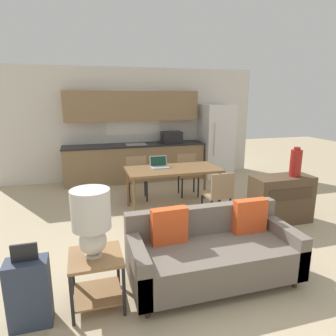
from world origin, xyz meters
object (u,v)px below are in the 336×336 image
side_table (97,272)px  vase (296,163)px  couch (211,252)px  dining_table (173,172)px  refrigerator (216,141)px  dining_chair_near_right (218,193)px  dining_chair_far_left (137,175)px  suitcase (29,293)px  dining_chair_far_right (188,172)px  laptop (159,164)px  credenza (281,199)px  table_lamp (91,218)px

side_table → vase: vase is taller
couch → dining_table: bearing=83.9°
refrigerator → couch: 4.72m
side_table → dining_chair_near_right: (2.03, 1.54, 0.12)m
refrigerator → couch: size_ratio=0.99×
dining_chair_far_left → dining_chair_near_right: (1.06, -1.50, 0.00)m
suitcase → dining_chair_far_right: bearing=50.0°
dining_chair_far_left → dining_chair_far_right: size_ratio=1.00×
side_table → laptop: laptop is taller
dining_chair_near_right → suitcase: dining_chair_near_right is taller
refrigerator → dining_chair_far_right: bearing=-133.5°
dining_table → dining_chair_far_left: size_ratio=1.97×
refrigerator → dining_chair_near_right: refrigerator is taller
credenza → suitcase: (-3.61, -1.36, -0.06)m
suitcase → table_lamp: bearing=11.5°
side_table → table_lamp: table_lamp is taller
credenza → dining_chair_far_left: dining_chair_far_left is taller
vase → suitcase: (-3.79, -1.32, -0.67)m
suitcase → dining_chair_near_right: bearing=32.3°
refrigerator → suitcase: bearing=-131.1°
laptop → suitcase: bearing=-126.3°
couch → dining_chair_near_right: 1.66m
vase → dining_chair_near_right: 1.32m
couch → table_lamp: (-1.27, -0.08, 0.58)m
table_lamp → dining_chair_near_right: 2.59m
vase → dining_chair_far_left: vase is taller
couch → dining_chair_far_right: bearing=75.2°
credenza → suitcase: suitcase is taller
refrigerator → dining_chair_far_left: (-2.30, -1.27, -0.42)m
dining_chair_far_left → suitcase: (-1.55, -3.15, -0.16)m
dining_table → credenza: size_ratio=1.70×
dining_table → dining_chair_far_left: 0.93m
refrigerator → credenza: bearing=-94.7°
refrigerator → dining_chair_far_left: size_ratio=2.16×
dining_table → suitcase: bearing=-130.8°
dining_chair_near_right → couch: bearing=58.4°
couch → dining_chair_far_left: couch is taller
vase → dining_chair_near_right: size_ratio=0.56×
table_lamp → credenza: bearing=22.3°
credenza → laptop: 2.16m
couch → credenza: 2.11m
couch → vase: bearing=30.1°
table_lamp → dining_chair_far_left: table_lamp is taller
refrigerator → side_table: bearing=-127.1°
laptop → suitcase: laptop is taller
dining_table → suitcase: size_ratio=2.09×
dining_chair_far_right → suitcase: size_ratio=1.06×
couch → laptop: 2.43m
couch → vase: 2.34m
couch → dining_chair_near_right: bearing=62.1°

